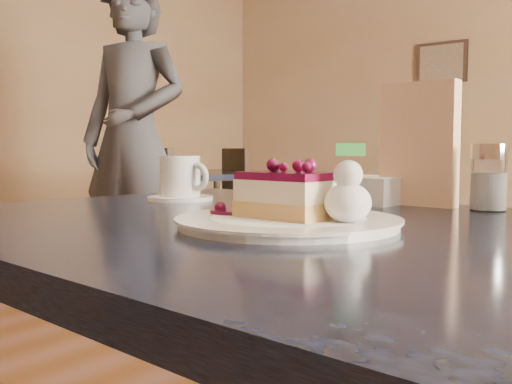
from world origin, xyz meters
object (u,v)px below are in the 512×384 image
Objects in this scene: coffee_set at (181,180)px; bg_table_far_left at (202,263)px; main_table at (310,280)px; dessert_plate at (288,222)px; cheesecake_slice at (288,195)px; patron at (133,138)px.

coffee_set reaches higher than bg_table_far_left.
dessert_plate is (-0.00, -0.05, 0.08)m from main_table.
main_table is 0.13m from cheesecake_slice.
cheesecake_slice is 3.27m from bg_table_far_left.
cheesecake_slice is 0.92× the size of coffee_set.
main_table is at bearing 84.40° from dessert_plate.
dessert_plate is 0.44m from coffee_set.
main_table is 0.44m from coffee_set.
bg_table_far_left is (-2.22, 2.25, -0.61)m from main_table.
main_table is 9.15× the size of coffee_set.
patron is (-2.13, 1.62, 0.12)m from cheesecake_slice.
coffee_set reaches higher than dessert_plate.
cheesecake_slice is at bearing -27.65° from coffee_set.
coffee_set is at bearing -24.18° from bg_table_far_left.
bg_table_far_left is at bearing 139.53° from cheesecake_slice.
coffee_set is at bearing 157.95° from cheesecake_slice.
coffee_set is at bearing 164.28° from main_table.
coffee_set is at bearing 152.35° from dessert_plate.
main_table is 4.45× the size of dessert_plate.
patron is at bearing 148.34° from cheesecake_slice.
cheesecake_slice reaches higher than dessert_plate.
dessert_plate is at bearing -90.00° from main_table.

